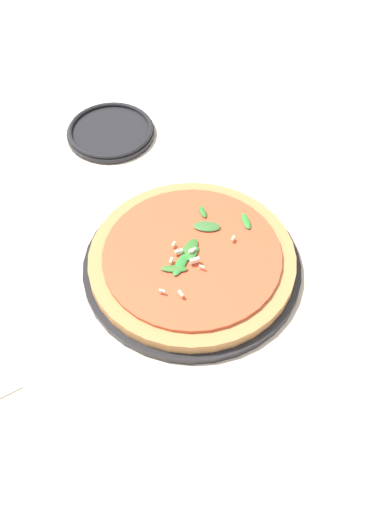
% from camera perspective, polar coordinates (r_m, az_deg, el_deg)
% --- Properties ---
extents(ground_plane, '(6.00, 6.00, 0.00)m').
position_cam_1_polar(ground_plane, '(0.92, -2.07, -1.82)').
color(ground_plane, beige).
extents(pizza_arugula_main, '(0.34, 0.34, 0.05)m').
position_cam_1_polar(pizza_arugula_main, '(0.92, 0.00, -0.50)').
color(pizza_arugula_main, black).
rests_on(pizza_arugula_main, ground_plane).
extents(side_plate_white, '(0.16, 0.16, 0.02)m').
position_cam_1_polar(side_plate_white, '(1.15, -7.75, 11.67)').
color(side_plate_white, black).
rests_on(side_plate_white, ground_plane).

